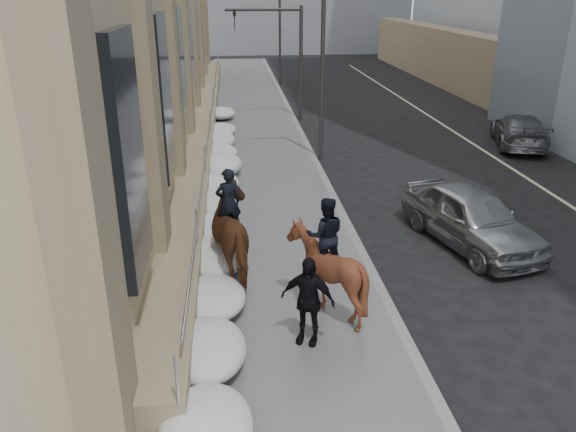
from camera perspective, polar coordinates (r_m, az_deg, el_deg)
The scene contains 13 objects.
ground at distance 11.41m, azimuth -0.53°, elevation -14.84°, with size 140.00×140.00×0.00m, color black.
sidewalk at distance 20.27m, azimuth -3.10°, elevation 2.53°, with size 5.00×80.00×0.12m, color #555558.
curb at distance 20.54m, azimuth 4.22°, elevation 2.78°, with size 0.24×80.00×0.12m, color slate.
lane_line at distance 23.21m, azimuth 23.80°, elevation 3.06°, with size 0.15×70.00×0.01m, color #BFB78C.
streetlight_mid at distance 23.45m, azimuth 3.14°, elevation 16.57°, with size 1.71×0.24×8.00m.
streetlight_far at distance 43.27m, azimuth -1.06°, elevation 19.18°, with size 1.71×0.24×8.00m.
traffic_signal at distance 31.33m, azimuth -0.43°, elevation 16.96°, with size 4.10×0.22×6.00m.
snow_bank at distance 18.34m, azimuth -7.28°, elevation 1.59°, with size 1.70×18.10×0.76m.
mounted_horse_left at distance 13.82m, azimuth -5.10°, elevation -1.75°, with size 1.90×2.87×2.77m.
mounted_horse_right at distance 12.28m, azimuth 3.84°, elevation -5.17°, with size 1.70×1.89×2.67m.
pedestrian at distance 11.35m, azimuth 2.00°, elevation -8.57°, with size 1.11×0.46×1.90m, color black.
car_silver at distance 16.73m, azimuth 18.10°, elevation -0.10°, with size 1.97×4.90×1.67m, color gray.
car_grey at distance 28.33m, azimuth 22.45°, elevation 8.04°, with size 2.07×5.09×1.48m, color #57595F.
Camera 1 is at (-0.81, -9.07, 6.88)m, focal length 35.00 mm.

